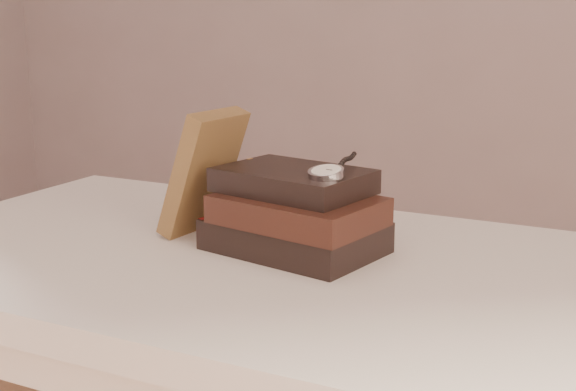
% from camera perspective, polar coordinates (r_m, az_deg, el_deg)
% --- Properties ---
extents(table, '(1.00, 0.60, 0.75)m').
position_cam_1_polar(table, '(1.07, -3.64, -8.80)').
color(table, beige).
rests_on(table, ground).
extents(book_stack, '(0.25, 0.19, 0.11)m').
position_cam_1_polar(book_stack, '(1.02, 0.56, -1.37)').
color(book_stack, black).
rests_on(book_stack, table).
extents(journal, '(0.10, 0.12, 0.18)m').
position_cam_1_polar(journal, '(1.10, -6.24, 1.72)').
color(journal, '#4A331C').
rests_on(journal, table).
extents(pocket_watch, '(0.05, 0.15, 0.02)m').
position_cam_1_polar(pocket_watch, '(0.97, 3.03, 1.83)').
color(pocket_watch, silver).
rests_on(pocket_watch, book_stack).
extents(eyeglasses, '(0.11, 0.12, 0.04)m').
position_cam_1_polar(eyeglasses, '(1.12, -0.36, 0.57)').
color(eyeglasses, silver).
rests_on(eyeglasses, book_stack).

